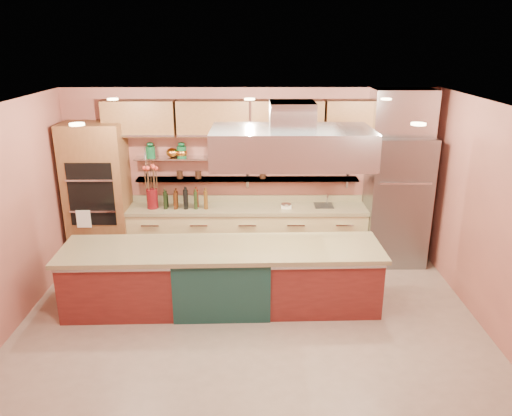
{
  "coord_description": "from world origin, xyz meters",
  "views": [
    {
      "loc": [
        0.05,
        -5.47,
        3.54
      ],
      "look_at": [
        0.08,
        1.0,
        1.32
      ],
      "focal_mm": 35.0,
      "sensor_mm": 36.0,
      "label": 1
    }
  ],
  "objects_px": {
    "island": "(223,277)",
    "flower_vase": "(152,199)",
    "refrigerator": "(396,201)",
    "kitchen_scale": "(286,205)",
    "copper_kettle": "(172,153)",
    "green_canister": "(220,152)"
  },
  "relations": [
    {
      "from": "island",
      "to": "flower_vase",
      "type": "xyz_separation_m",
      "value": [
        -1.2,
        1.48,
        0.65
      ]
    },
    {
      "from": "refrigerator",
      "to": "kitchen_scale",
      "type": "relative_size",
      "value": 12.82
    },
    {
      "from": "refrigerator",
      "to": "flower_vase",
      "type": "relative_size",
      "value": 6.62
    },
    {
      "from": "kitchen_scale",
      "to": "copper_kettle",
      "type": "distance_m",
      "value": 2.01
    },
    {
      "from": "island",
      "to": "copper_kettle",
      "type": "xyz_separation_m",
      "value": [
        -0.88,
        1.7,
        1.35
      ]
    },
    {
      "from": "island",
      "to": "green_canister",
      "type": "bearing_deg",
      "value": 92.12
    },
    {
      "from": "flower_vase",
      "to": "copper_kettle",
      "type": "xyz_separation_m",
      "value": [
        0.32,
        0.22,
        0.7
      ]
    },
    {
      "from": "flower_vase",
      "to": "island",
      "type": "bearing_deg",
      "value": -50.9
    },
    {
      "from": "island",
      "to": "green_canister",
      "type": "relative_size",
      "value": 24.81
    },
    {
      "from": "kitchen_scale",
      "to": "green_canister",
      "type": "relative_size",
      "value": 0.97
    },
    {
      "from": "refrigerator",
      "to": "copper_kettle",
      "type": "distance_m",
      "value": 3.68
    },
    {
      "from": "island",
      "to": "copper_kettle",
      "type": "relative_size",
      "value": 21.67
    },
    {
      "from": "kitchen_scale",
      "to": "copper_kettle",
      "type": "xyz_separation_m",
      "value": [
        -1.83,
        0.22,
        0.82
      ]
    },
    {
      "from": "green_canister",
      "to": "island",
      "type": "bearing_deg",
      "value": -86.31
    },
    {
      "from": "kitchen_scale",
      "to": "copper_kettle",
      "type": "relative_size",
      "value": 0.84
    },
    {
      "from": "island",
      "to": "copper_kettle",
      "type": "bearing_deg",
      "value": 115.74
    },
    {
      "from": "flower_vase",
      "to": "copper_kettle",
      "type": "height_order",
      "value": "copper_kettle"
    },
    {
      "from": "flower_vase",
      "to": "copper_kettle",
      "type": "bearing_deg",
      "value": 34.16
    },
    {
      "from": "kitchen_scale",
      "to": "copper_kettle",
      "type": "height_order",
      "value": "copper_kettle"
    },
    {
      "from": "refrigerator",
      "to": "kitchen_scale",
      "type": "height_order",
      "value": "refrigerator"
    },
    {
      "from": "refrigerator",
      "to": "kitchen_scale",
      "type": "distance_m",
      "value": 1.78
    },
    {
      "from": "refrigerator",
      "to": "island",
      "type": "height_order",
      "value": "refrigerator"
    }
  ]
}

